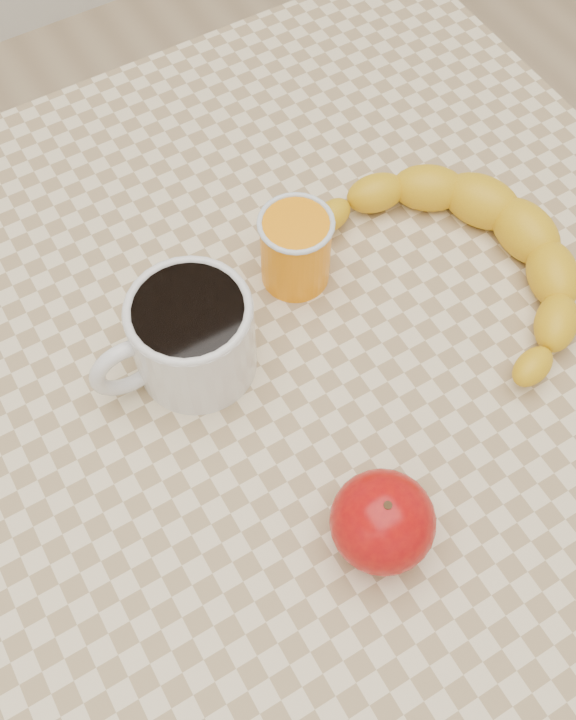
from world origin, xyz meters
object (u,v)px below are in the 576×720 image
table (288,417)px  apple (383,522)px  coffee_mug (189,335)px  orange_juice_glass (296,249)px  banana (467,258)px

table → apple: 0.19m
table → coffee_mug: 0.15m
coffee_mug → apple: bearing=-76.2°
apple → orange_juice_glass: bearing=73.7°
coffee_mug → banana: (0.24, -0.04, -0.02)m
coffee_mug → orange_juice_glass: size_ratio=1.85×
banana → orange_juice_glass: bearing=145.1°
coffee_mug → orange_juice_glass: 0.12m
orange_juice_glass → apple: bearing=-106.3°
table → orange_juice_glass: bearing=55.7°
orange_juice_glass → coffee_mug: bearing=-163.6°
coffee_mug → apple: size_ratio=1.48×
coffee_mug → apple: (0.05, -0.20, -0.01)m
table → apple: bearing=-94.9°
table → banana: bearing=2.1°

